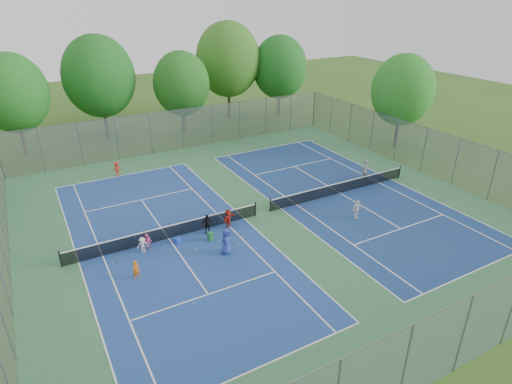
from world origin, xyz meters
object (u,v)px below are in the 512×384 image
(net_right, at_px, (340,188))
(ball_crate, at_px, (178,240))
(net_left, at_px, (168,233))
(ball_hopper, at_px, (210,236))
(instructor, at_px, (364,171))

(net_right, bearing_deg, ball_crate, -176.89)
(net_left, distance_m, ball_crate, 0.88)
(net_left, bearing_deg, ball_hopper, -33.44)
(ball_crate, xyz_separation_m, ball_hopper, (1.90, -0.77, 0.13))
(net_right, distance_m, ball_hopper, 11.82)
(net_right, distance_m, instructor, 3.31)
(ball_crate, bearing_deg, net_left, 117.37)
(net_left, distance_m, net_right, 14.00)
(instructor, bearing_deg, net_left, -7.96)
(ball_hopper, xyz_separation_m, instructor, (14.88, 2.33, 0.69))
(ball_crate, bearing_deg, net_right, 3.11)
(ball_hopper, bearing_deg, ball_crate, 158.00)
(ball_hopper, bearing_deg, instructor, 8.91)
(net_right, xyz_separation_m, ball_hopper, (-11.72, -1.51, -0.16))
(net_left, height_order, net_right, same)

